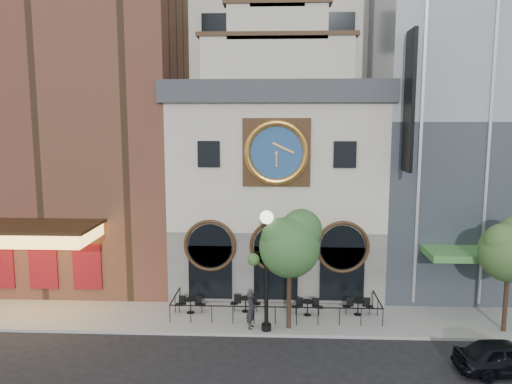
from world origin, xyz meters
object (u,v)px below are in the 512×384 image
object	(u,v)px
bistro_0	(191,304)
car_right	(506,357)
bistro_2	(307,307)
lamppost	(267,257)
tree_right	(510,247)
bistro_1	(246,303)
pedestrian	(251,310)
tree_left	(291,242)
bistro_3	(358,306)

from	to	relation	value
bistro_0	car_right	distance (m)	14.93
bistro_0	bistro_2	world-z (taller)	same
lamppost	tree_right	xyz separation A→B (m)	(11.50, 0.49, 0.49)
bistro_1	lamppost	size ratio (longest dim) A/B	0.27
bistro_2	pedestrian	xyz separation A→B (m)	(-2.85, -1.73, 0.45)
car_right	tree_right	size ratio (longest dim) A/B	0.73
bistro_1	tree_right	world-z (taller)	tree_right
bistro_2	tree_left	bearing A→B (deg)	-121.04
tree_left	car_right	bearing A→B (deg)	-23.75
car_right	lamppost	size ratio (longest dim) A/B	0.70
lamppost	pedestrian	bearing A→B (deg)	175.86
car_right	tree_left	size ratio (longest dim) A/B	0.70
bistro_2	bistro_1	bearing A→B (deg)	173.90
pedestrian	lamppost	xyz separation A→B (m)	(0.75, -0.25, 2.74)
bistro_1	car_right	bearing A→B (deg)	-27.63
bistro_1	tree_right	distance (m)	13.32
bistro_2	bistro_3	bearing A→B (deg)	3.69
tree_right	tree_left	bearing A→B (deg)	-179.50
bistro_0	bistro_1	bearing A→B (deg)	6.01
pedestrian	tree_left	world-z (taller)	tree_left
bistro_1	pedestrian	bearing A→B (deg)	-78.90
bistro_3	car_right	world-z (taller)	car_right
bistro_0	bistro_2	size ratio (longest dim) A/B	1.00
pedestrian	tree_left	bearing A→B (deg)	-75.68
tree_left	bistro_1	bearing A→B (deg)	140.03
pedestrian	tree_right	size ratio (longest dim) A/B	0.32
bistro_0	lamppost	distance (m)	5.54
tree_left	tree_right	xyz separation A→B (m)	(10.36, 0.09, -0.15)
pedestrian	tree_right	distance (m)	12.68
bistro_1	tree_left	xyz separation A→B (m)	(2.30, -1.93, 3.83)
bistro_0	pedestrian	distance (m)	3.77
bistro_0	bistro_3	xyz separation A→B (m)	(8.78, 0.13, 0.00)
bistro_2	car_right	size ratio (longest dim) A/B	0.39
lamppost	bistro_2	bearing A→B (deg)	57.40
bistro_3	car_right	distance (m)	7.57
lamppost	bistro_1	bearing A→B (deg)	130.53
bistro_0	tree_right	bearing A→B (deg)	-5.64
bistro_3	bistro_1	bearing A→B (deg)	178.27
bistro_0	bistro_1	world-z (taller)	same
bistro_1	car_right	size ratio (longest dim) A/B	0.39
bistro_2	car_right	distance (m)	9.45
tree_left	tree_right	world-z (taller)	tree_left
bistro_2	lamppost	bearing A→B (deg)	-136.61
car_right	bistro_1	bearing A→B (deg)	56.95
bistro_3	lamppost	size ratio (longest dim) A/B	0.27
car_right	tree_right	bearing A→B (deg)	-28.39
bistro_3	bistro_0	bearing A→B (deg)	-179.18
car_right	lamppost	distance (m)	10.88
bistro_3	car_right	xyz separation A→B (m)	(5.11, -5.58, 0.09)
bistro_2	tree_right	size ratio (longest dim) A/B	0.28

